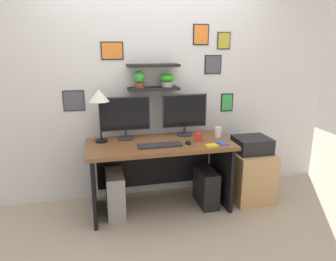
{
  "coord_description": "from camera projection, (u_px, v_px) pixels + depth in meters",
  "views": [
    {
      "loc": [
        -0.65,
        -3.08,
        1.75
      ],
      "look_at": [
        0.1,
        0.05,
        0.86
      ],
      "focal_mm": 33.68,
      "sensor_mm": 36.0,
      "label": 1
    }
  ],
  "objects": [
    {
      "name": "monitor_left",
      "position": [
        125.0,
        116.0,
        3.36
      ],
      "size": [
        0.53,
        0.18,
        0.46
      ],
      "color": "#2D2D33",
      "rests_on": "desk"
    },
    {
      "name": "computer_tower_left",
      "position": [
        115.0,
        193.0,
        3.31
      ],
      "size": [
        0.18,
        0.4,
        0.46
      ],
      "primitive_type": "cube",
      "color": "#99999E",
      "rests_on": "ground"
    },
    {
      "name": "water_cup",
      "position": [
        218.0,
        132.0,
        3.48
      ],
      "size": [
        0.07,
        0.07,
        0.11
      ],
      "primitive_type": "cylinder",
      "color": "white",
      "rests_on": "desk"
    },
    {
      "name": "computer_mouse",
      "position": [
        188.0,
        142.0,
        3.25
      ],
      "size": [
        0.06,
        0.09,
        0.03
      ],
      "primitive_type": "ellipsoid",
      "color": "black",
      "rests_on": "desk"
    },
    {
      "name": "desk_lamp",
      "position": [
        99.0,
        99.0,
        3.2
      ],
      "size": [
        0.21,
        0.21,
        0.55
      ],
      "color": "black",
      "rests_on": "desk"
    },
    {
      "name": "computer_tower_right",
      "position": [
        206.0,
        187.0,
        3.52
      ],
      "size": [
        0.18,
        0.4,
        0.41
      ],
      "primitive_type": "cube",
      "color": "black",
      "rests_on": "ground"
    },
    {
      "name": "cell_phone",
      "position": [
        222.0,
        143.0,
        3.26
      ],
      "size": [
        0.1,
        0.15,
        0.01
      ],
      "primitive_type": "cube",
      "rotation": [
        0.0,
        0.0,
        0.26
      ],
      "color": "blue",
      "rests_on": "desk"
    },
    {
      "name": "monitor_right",
      "position": [
        185.0,
        113.0,
        3.51
      ],
      "size": [
        0.5,
        0.18,
        0.46
      ],
      "color": "#2D2D33",
      "rests_on": "desk"
    },
    {
      "name": "ground_plane",
      "position": [
        160.0,
        207.0,
        3.5
      ],
      "size": [
        8.0,
        8.0,
        0.0
      ],
      "primitive_type": "plane",
      "color": "tan"
    },
    {
      "name": "printer",
      "position": [
        252.0,
        145.0,
        3.54
      ],
      "size": [
        0.38,
        0.34,
        0.17
      ],
      "primitive_type": "cube",
      "color": "black",
      "rests_on": "drawer_cabinet"
    },
    {
      "name": "drawer_cabinet",
      "position": [
        250.0,
        175.0,
        3.64
      ],
      "size": [
        0.44,
        0.5,
        0.57
      ],
      "primitive_type": "cube",
      "color": "tan",
      "rests_on": "ground"
    },
    {
      "name": "keyboard",
      "position": [
        160.0,
        145.0,
        3.17
      ],
      "size": [
        0.44,
        0.14,
        0.02
      ],
      "primitive_type": "cube",
      "color": "#2D2D33",
      "rests_on": "desk"
    },
    {
      "name": "back_wall_assembly",
      "position": [
        152.0,
        80.0,
        3.55
      ],
      "size": [
        4.4,
        0.24,
        2.7
      ],
      "color": "silver",
      "rests_on": "ground"
    },
    {
      "name": "desk",
      "position": [
        159.0,
        160.0,
        3.4
      ],
      "size": [
        1.52,
        0.68,
        0.75
      ],
      "color": "brown",
      "rests_on": "ground"
    },
    {
      "name": "coffee_mug",
      "position": [
        198.0,
        137.0,
        3.34
      ],
      "size": [
        0.08,
        0.08,
        0.09
      ],
      "primitive_type": "cylinder",
      "color": "red",
      "rests_on": "desk"
    },
    {
      "name": "scissors_tray",
      "position": [
        211.0,
        146.0,
        3.15
      ],
      "size": [
        0.12,
        0.08,
        0.02
      ],
      "primitive_type": "cube",
      "rotation": [
        0.0,
        0.0,
        -0.0
      ],
      "color": "yellow",
      "rests_on": "desk"
    }
  ]
}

